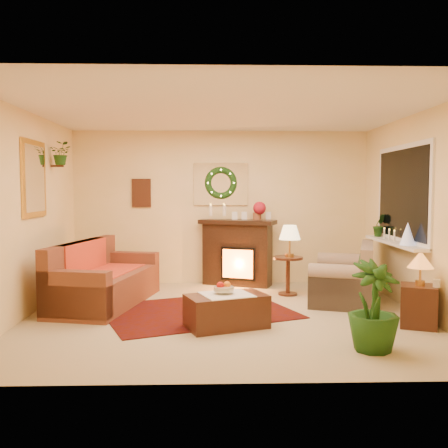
{
  "coord_description": "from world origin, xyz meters",
  "views": [
    {
      "loc": [
        -0.19,
        -6.28,
        1.61
      ],
      "look_at": [
        0.0,
        0.35,
        1.15
      ],
      "focal_mm": 40.0,
      "sensor_mm": 36.0,
      "label": 1
    }
  ],
  "objects_px": {
    "fireplace": "(237,252)",
    "end_table_square": "(419,304)",
    "side_table_round": "(288,274)",
    "coffee_table": "(227,310)",
    "loveseat": "(343,272)",
    "sofa": "(106,274)"
  },
  "relations": [
    {
      "from": "fireplace",
      "to": "coffee_table",
      "type": "bearing_deg",
      "value": -74.89
    },
    {
      "from": "side_table_round",
      "to": "coffee_table",
      "type": "relative_size",
      "value": 0.64
    },
    {
      "from": "end_table_square",
      "to": "loveseat",
      "type": "bearing_deg",
      "value": 110.49
    },
    {
      "from": "fireplace",
      "to": "side_table_round",
      "type": "relative_size",
      "value": 1.92
    },
    {
      "from": "fireplace",
      "to": "end_table_square",
      "type": "height_order",
      "value": "fireplace"
    },
    {
      "from": "sofa",
      "to": "end_table_square",
      "type": "distance_m",
      "value": 4.1
    },
    {
      "from": "side_table_round",
      "to": "loveseat",
      "type": "bearing_deg",
      "value": -28.5
    },
    {
      "from": "sofa",
      "to": "loveseat",
      "type": "bearing_deg",
      "value": 14.67
    },
    {
      "from": "sofa",
      "to": "fireplace",
      "type": "distance_m",
      "value": 2.36
    },
    {
      "from": "fireplace",
      "to": "side_table_round",
      "type": "height_order",
      "value": "fireplace"
    },
    {
      "from": "loveseat",
      "to": "end_table_square",
      "type": "height_order",
      "value": "loveseat"
    },
    {
      "from": "fireplace",
      "to": "loveseat",
      "type": "bearing_deg",
      "value": -18.8
    },
    {
      "from": "coffee_table",
      "to": "loveseat",
      "type": "bearing_deg",
      "value": 17.88
    },
    {
      "from": "sofa",
      "to": "fireplace",
      "type": "relative_size",
      "value": 1.82
    },
    {
      "from": "loveseat",
      "to": "coffee_table",
      "type": "relative_size",
      "value": 1.56
    },
    {
      "from": "sofa",
      "to": "coffee_table",
      "type": "relative_size",
      "value": 2.24
    },
    {
      "from": "end_table_square",
      "to": "side_table_round",
      "type": "bearing_deg",
      "value": 124.95
    },
    {
      "from": "sofa",
      "to": "coffee_table",
      "type": "distance_m",
      "value": 2.06
    },
    {
      "from": "sofa",
      "to": "coffee_table",
      "type": "height_order",
      "value": "sofa"
    },
    {
      "from": "side_table_round",
      "to": "sofa",
      "type": "bearing_deg",
      "value": -168.18
    },
    {
      "from": "side_table_round",
      "to": "end_table_square",
      "type": "relative_size",
      "value": 1.19
    },
    {
      "from": "sofa",
      "to": "fireplace",
      "type": "xyz_separation_m",
      "value": [
        1.92,
        1.38,
        0.12
      ]
    }
  ]
}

